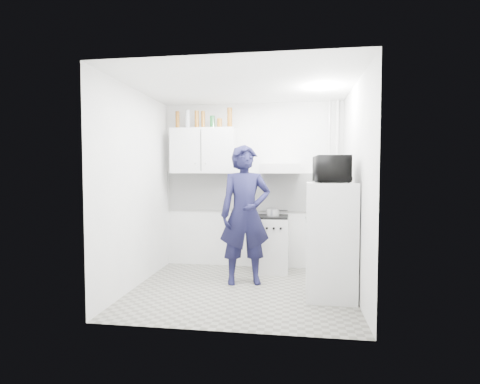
# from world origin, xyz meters

# --- Properties ---
(floor) EXTENTS (2.80, 2.80, 0.00)m
(floor) POSITION_xyz_m (0.00, 0.00, 0.00)
(floor) COLOR gray
(floor) RESTS_ON ground
(ceiling) EXTENTS (2.80, 2.80, 0.00)m
(ceiling) POSITION_xyz_m (0.00, 0.00, 2.60)
(ceiling) COLOR white
(ceiling) RESTS_ON wall_back
(wall_back) EXTENTS (2.80, 0.00, 2.80)m
(wall_back) POSITION_xyz_m (0.00, 1.25, 1.30)
(wall_back) COLOR white
(wall_back) RESTS_ON floor
(wall_left) EXTENTS (0.00, 2.60, 2.60)m
(wall_left) POSITION_xyz_m (-1.40, 0.00, 1.30)
(wall_left) COLOR white
(wall_left) RESTS_ON floor
(wall_right) EXTENTS (0.00, 2.60, 2.60)m
(wall_right) POSITION_xyz_m (1.40, 0.00, 1.30)
(wall_right) COLOR white
(wall_right) RESTS_ON floor
(person) EXTENTS (0.78, 0.61, 1.88)m
(person) POSITION_xyz_m (0.00, 0.34, 0.94)
(person) COLOR black
(person) RESTS_ON floor
(stove) EXTENTS (0.52, 0.52, 0.83)m
(stove) POSITION_xyz_m (0.32, 1.00, 0.41)
(stove) COLOR silver
(stove) RESTS_ON floor
(fridge) EXTENTS (0.59, 0.59, 1.39)m
(fridge) POSITION_xyz_m (1.10, -0.12, 0.70)
(fridge) COLOR silver
(fridge) RESTS_ON floor
(stove_top) EXTENTS (0.50, 0.50, 0.03)m
(stove_top) POSITION_xyz_m (0.32, 1.00, 0.84)
(stove_top) COLOR black
(stove_top) RESTS_ON stove
(saucepan) EXTENTS (0.19, 0.19, 0.11)m
(saucepan) POSITION_xyz_m (0.34, 0.98, 0.91)
(saucepan) COLOR silver
(saucepan) RESTS_ON stove_top
(microwave) EXTENTS (0.60, 0.42, 0.32)m
(microwave) POSITION_xyz_m (1.10, -0.12, 1.55)
(microwave) COLOR black
(microwave) RESTS_ON fridge
(bottle_a) EXTENTS (0.06, 0.06, 0.28)m
(bottle_a) POSITION_xyz_m (-1.17, 1.07, 2.34)
(bottle_a) COLOR brown
(bottle_a) RESTS_ON upper_cabinet
(bottle_b) EXTENTS (0.08, 0.08, 0.29)m
(bottle_b) POSITION_xyz_m (-1.01, 1.07, 2.35)
(bottle_b) COLOR #B2B7BC
(bottle_b) RESTS_ON upper_cabinet
(bottle_c) EXTENTS (0.07, 0.07, 0.28)m
(bottle_c) POSITION_xyz_m (-0.86, 1.07, 2.34)
(bottle_c) COLOR brown
(bottle_c) RESTS_ON upper_cabinet
(bottle_d) EXTENTS (0.06, 0.06, 0.27)m
(bottle_d) POSITION_xyz_m (-0.76, 1.07, 2.34)
(bottle_d) COLOR brown
(bottle_d) RESTS_ON upper_cabinet
(canister_a) EXTENTS (0.08, 0.08, 0.19)m
(canister_a) POSITION_xyz_m (-0.61, 1.07, 2.30)
(canister_a) COLOR #144C1E
(canister_a) RESTS_ON upper_cabinet
(canister_b) EXTENTS (0.08, 0.08, 0.15)m
(canister_b) POSITION_xyz_m (-0.49, 1.07, 2.28)
(canister_b) COLOR brown
(canister_b) RESTS_ON upper_cabinet
(bottle_e) EXTENTS (0.08, 0.08, 0.31)m
(bottle_e) POSITION_xyz_m (-0.33, 1.07, 2.36)
(bottle_e) COLOR brown
(bottle_e) RESTS_ON upper_cabinet
(upper_cabinet) EXTENTS (1.00, 0.35, 0.70)m
(upper_cabinet) POSITION_xyz_m (-0.75, 1.07, 1.85)
(upper_cabinet) COLOR silver
(upper_cabinet) RESTS_ON wall_back
(range_hood) EXTENTS (0.60, 0.50, 0.14)m
(range_hood) POSITION_xyz_m (0.45, 1.00, 1.57)
(range_hood) COLOR silver
(range_hood) RESTS_ON wall_back
(backsplash) EXTENTS (2.74, 0.03, 0.60)m
(backsplash) POSITION_xyz_m (0.00, 1.24, 1.20)
(backsplash) COLOR white
(backsplash) RESTS_ON wall_back
(pipe_a) EXTENTS (0.05, 0.05, 2.60)m
(pipe_a) POSITION_xyz_m (1.30, 1.17, 1.30)
(pipe_a) COLOR silver
(pipe_a) RESTS_ON floor
(pipe_b) EXTENTS (0.04, 0.04, 2.60)m
(pipe_b) POSITION_xyz_m (1.18, 1.17, 1.30)
(pipe_b) COLOR silver
(pipe_b) RESTS_ON floor
(ceiling_spot_fixture) EXTENTS (0.10, 0.10, 0.02)m
(ceiling_spot_fixture) POSITION_xyz_m (1.00, 0.20, 2.57)
(ceiling_spot_fixture) COLOR white
(ceiling_spot_fixture) RESTS_ON ceiling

